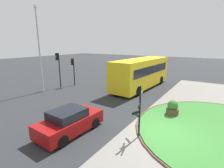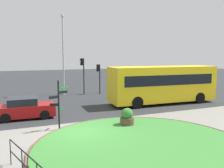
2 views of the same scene
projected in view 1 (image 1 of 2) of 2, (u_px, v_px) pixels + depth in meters
name	position (u px, v px, depth m)	size (l,w,h in m)	color
ground	(163.00, 134.00, 9.59)	(120.00, 120.00, 0.00)	#282B2D
sidewalk_paving	(201.00, 145.00, 8.57)	(32.00, 8.15, 0.02)	gray
signpost_directional	(139.00, 109.00, 8.97)	(1.13, 0.61, 2.91)	black
bus_yellow	(141.00, 73.00, 19.35)	(9.84, 3.08, 3.32)	yellow
car_near_lane	(70.00, 122.00, 9.64)	(3.98, 1.92, 1.44)	maroon
traffic_light_near	(58.00, 63.00, 19.07)	(0.49, 0.30, 3.98)	black
traffic_light_far	(73.00, 66.00, 20.22)	(0.49, 0.30, 3.31)	black
lamppost_tall	(39.00, 48.00, 17.05)	(0.32, 0.32, 8.60)	#B7B7BC
planter_near_signpost	(173.00, 109.00, 12.03)	(0.85, 0.85, 1.12)	brown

